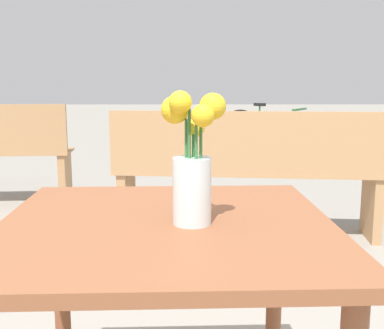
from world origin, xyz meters
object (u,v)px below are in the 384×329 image
(table_front, at_px, (167,263))
(flower_vase, at_px, (192,169))
(bicycle, at_px, (270,132))
(bench_middle, at_px, (247,169))

(table_front, xyz_separation_m, flower_vase, (0.06, -0.02, 0.24))
(flower_vase, height_order, bicycle, flower_vase)
(bench_middle, bearing_deg, flower_vase, -100.70)
(table_front, height_order, bicycle, bicycle)
(flower_vase, bearing_deg, bench_middle, 79.30)
(bicycle, bearing_deg, flower_vase, -101.45)
(flower_vase, xyz_separation_m, bench_middle, (0.37, 1.98, -0.37))
(bicycle, bearing_deg, bench_middle, -101.87)
(table_front, bearing_deg, bench_middle, 77.45)
(table_front, relative_size, bicycle, 0.64)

